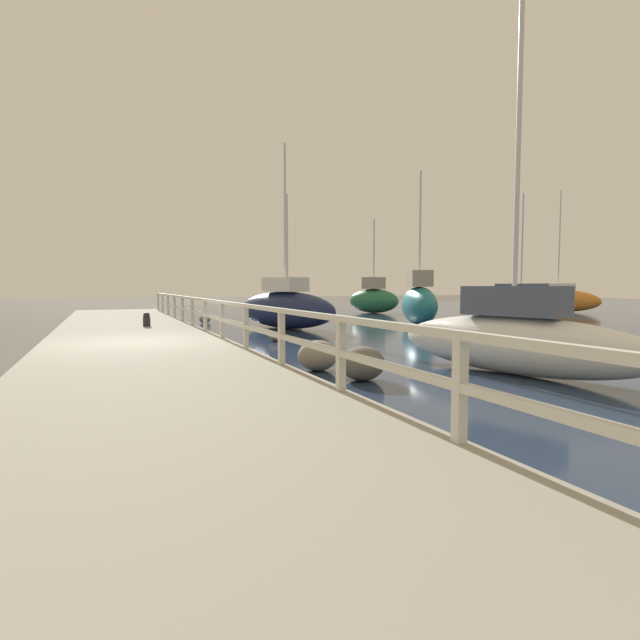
{
  "coord_description": "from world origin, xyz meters",
  "views": [
    {
      "loc": [
        -0.72,
        -12.62,
        1.61
      ],
      "look_at": [
        3.62,
        -2.62,
        0.86
      ],
      "focal_mm": 28.0,
      "sensor_mm": 36.0,
      "label": 1
    }
  ],
  "objects": [
    {
      "name": "boulder_far_strip",
      "position": [
        3.27,
        9.02,
        0.18
      ],
      "size": [
        0.49,
        0.44,
        0.37
      ],
      "color": "gray",
      "rests_on": "ground"
    },
    {
      "name": "sailboat_gray",
      "position": [
        8.01,
        11.72,
        0.76
      ],
      "size": [
        2.29,
        4.07,
        6.3
      ],
      "rotation": [
        0.0,
        0.0,
        -0.22
      ],
      "color": "gray",
      "rests_on": "water_surface"
    },
    {
      "name": "sailboat_orange",
      "position": [
        25.4,
        10.11,
        0.77
      ],
      "size": [
        1.61,
        5.78,
        7.5
      ],
      "rotation": [
        0.0,
        0.0,
        0.09
      ],
      "color": "orange",
      "rests_on": "water_surface"
    },
    {
      "name": "sailboat_green",
      "position": [
        14.05,
        13.37,
        0.84
      ],
      "size": [
        2.65,
        3.7,
        5.56
      ],
      "rotation": [
        0.0,
        0.0,
        0.42
      ],
      "color": "#236B42",
      "rests_on": "water_surface"
    },
    {
      "name": "dock_walkway",
      "position": [
        0.0,
        0.0,
        0.14
      ],
      "size": [
        4.27,
        36.0,
        0.27
      ],
      "color": "gray",
      "rests_on": "ground"
    },
    {
      "name": "railing",
      "position": [
        2.04,
        0.0,
        0.92
      ],
      "size": [
        0.1,
        32.5,
        0.96
      ],
      "color": "beige",
      "rests_on": "dock_walkway"
    },
    {
      "name": "boulder_downstream",
      "position": [
        3.29,
        -5.21,
        0.29
      ],
      "size": [
        0.78,
        0.7,
        0.58
      ],
      "color": "#666056",
      "rests_on": "ground"
    },
    {
      "name": "sailboat_teal",
      "position": [
        11.33,
        4.77,
        0.91
      ],
      "size": [
        2.41,
        3.75,
        6.31
      ],
      "rotation": [
        0.0,
        0.0,
        -0.36
      ],
      "color": "#1E707A",
      "rests_on": "water_surface"
    },
    {
      "name": "boulder_near_dock",
      "position": [
        3.81,
        1.09,
        0.14
      ],
      "size": [
        0.36,
        0.33,
        0.27
      ],
      "color": "slate",
      "rests_on": "ground"
    },
    {
      "name": "sailboat_white",
      "position": [
        6.09,
        -5.76,
        0.66
      ],
      "size": [
        2.22,
        5.14,
        7.34
      ],
      "rotation": [
        0.0,
        0.0,
        0.25
      ],
      "color": "white",
      "rests_on": "water_surface"
    },
    {
      "name": "sailboat_navy",
      "position": [
        5.58,
        5.18,
        0.79
      ],
      "size": [
        3.22,
        5.23,
        6.89
      ],
      "rotation": [
        0.0,
        0.0,
        0.38
      ],
      "color": "#192347",
      "rests_on": "water_surface"
    },
    {
      "name": "sailboat_red",
      "position": [
        18.92,
        6.74,
        0.73
      ],
      "size": [
        2.79,
        5.65,
        6.31
      ],
      "rotation": [
        0.0,
        0.0,
        0.28
      ],
      "color": "red",
      "rests_on": "water_surface"
    },
    {
      "name": "boulder_water_edge",
      "position": [
        2.98,
        -4.0,
        0.29
      ],
      "size": [
        0.77,
        0.7,
        0.58
      ],
      "color": "gray",
      "rests_on": "ground"
    },
    {
      "name": "ground_plane",
      "position": [
        0.0,
        0.0,
        0.0
      ],
      "size": [
        120.0,
        120.0,
        0.0
      ],
      "primitive_type": "plane",
      "color": "#4C473D"
    },
    {
      "name": "mooring_bollard",
      "position": [
        0.57,
        4.76,
        0.5
      ],
      "size": [
        0.24,
        0.24,
        0.47
      ],
      "color": "black",
      "rests_on": "dock_walkway"
    }
  ]
}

